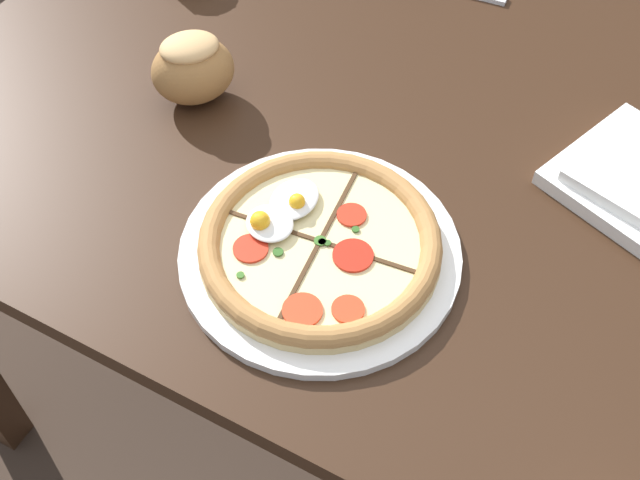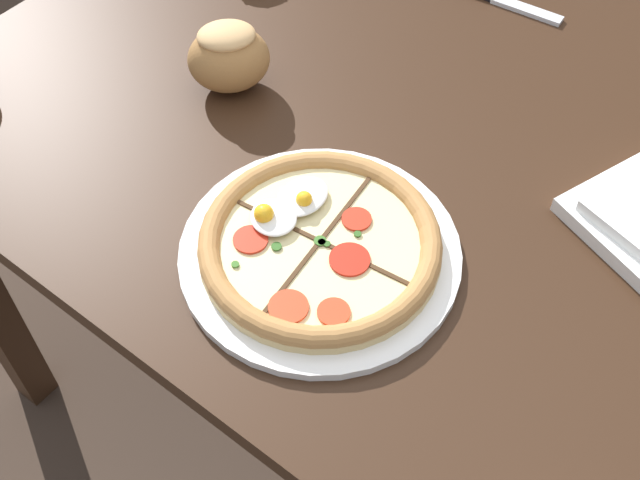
{
  "view_description": "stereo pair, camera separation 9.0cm",
  "coord_description": "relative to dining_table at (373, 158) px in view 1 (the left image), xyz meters",
  "views": [
    {
      "loc": [
        0.32,
        -0.76,
        1.51
      ],
      "look_at": [
        0.05,
        -0.26,
        0.8
      ],
      "focal_mm": 45.0,
      "sensor_mm": 36.0,
      "label": 1
    },
    {
      "loc": [
        0.4,
        -0.71,
        1.51
      ],
      "look_at": [
        0.05,
        -0.26,
        0.8
      ],
      "focal_mm": 45.0,
      "sensor_mm": 36.0,
      "label": 2
    }
  ],
  "objects": [
    {
      "name": "ground_plane",
      "position": [
        0.0,
        0.0,
        -0.67
      ],
      "size": [
        12.0,
        12.0,
        0.0
      ],
      "primitive_type": "plane",
      "color": "#3D2D23"
    },
    {
      "name": "pizza",
      "position": [
        0.05,
        -0.26,
        0.12
      ],
      "size": [
        0.33,
        0.33,
        0.05
      ],
      "color": "white",
      "rests_on": "dining_table"
    },
    {
      "name": "bread_piece_mid",
      "position": [
        -0.22,
        -0.1,
        0.16
      ],
      "size": [
        0.14,
        0.14,
        0.1
      ],
      "rotation": [
        0.0,
        0.0,
        0.81
      ],
      "color": "#A3703D",
      "rests_on": "dining_table"
    },
    {
      "name": "dining_table",
      "position": [
        0.0,
        0.0,
        0.0
      ],
      "size": [
        1.22,
        0.98,
        0.77
      ],
      "color": "#331E11",
      "rests_on": "ground_plane"
    }
  ]
}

